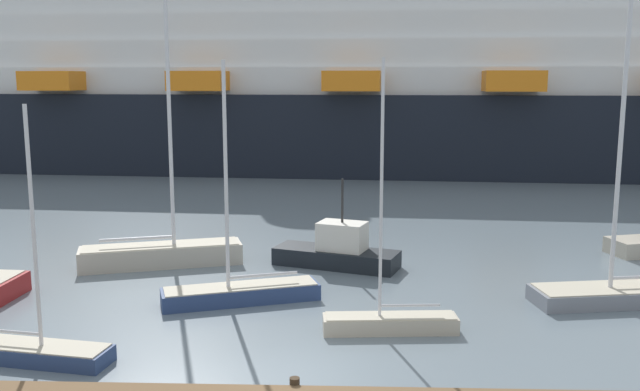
{
  "coord_description": "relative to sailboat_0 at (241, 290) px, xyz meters",
  "views": [
    {
      "loc": [
        1.15,
        -17.18,
        7.75
      ],
      "look_at": [
        0.0,
        14.34,
        2.39
      ],
      "focal_mm": 38.86,
      "sensor_mm": 36.0,
      "label": 1
    }
  ],
  "objects": [
    {
      "name": "ground_plane",
      "position": [
        2.48,
        -6.02,
        -0.43
      ],
      "size": [
        600.0,
        600.0,
        0.0
      ],
      "primitive_type": "plane",
      "color": "slate"
    },
    {
      "name": "sailboat_0",
      "position": [
        0.0,
        0.0,
        0.0
      ],
      "size": [
        5.61,
        2.94,
        8.35
      ],
      "rotation": [
        0.0,
        0.0,
        3.46
      ],
      "color": "navy",
      "rests_on": "ground_plane"
    },
    {
      "name": "sailboat_2",
      "position": [
        5.04,
        -2.73,
        -0.01
      ],
      "size": [
        4.21,
        1.2,
        8.35
      ],
      "rotation": [
        0.0,
        0.0,
        3.21
      ],
      "color": "#BCB29E",
      "rests_on": "ground_plane"
    },
    {
      "name": "sailboat_3",
      "position": [
        -5.08,
        -5.31,
        -0.08
      ],
      "size": [
        4.75,
        1.93,
        7.09
      ],
      "rotation": [
        0.0,
        0.0,
        -0.17
      ],
      "color": "navy",
      "rests_on": "ground_plane"
    },
    {
      "name": "sailboat_4",
      "position": [
        13.37,
        0.4,
        0.09
      ],
      "size": [
        6.59,
        2.73,
        11.57
      ],
      "rotation": [
        0.0,
        0.0,
        3.3
      ],
      "color": "gray",
      "rests_on": "ground_plane"
    },
    {
      "name": "sailboat_5",
      "position": [
        -4.02,
        4.65,
        0.18
      ],
      "size": [
        6.78,
        3.39,
        11.4
      ],
      "rotation": [
        0.0,
        0.0,
        0.29
      ],
      "color": "#BCB29E",
      "rests_on": "ground_plane"
    },
    {
      "name": "fishing_boat_0",
      "position": [
        3.36,
        4.76,
        0.23
      ],
      "size": [
        5.44,
        3.31,
        3.7
      ],
      "rotation": [
        0.0,
        0.0,
        -0.34
      ],
      "color": "black",
      "rests_on": "ground_plane"
    },
    {
      "name": "cruise_ship",
      "position": [
        16.35,
        36.98,
        6.27
      ],
      "size": [
        118.96,
        26.01,
        20.89
      ],
      "rotation": [
        0.0,
        0.0,
        -0.08
      ],
      "color": "black",
      "rests_on": "ground_plane"
    }
  ]
}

